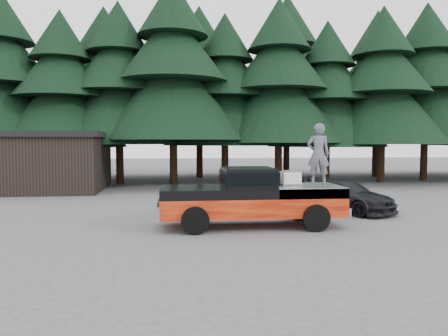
{
  "coord_description": "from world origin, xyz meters",
  "views": [
    {
      "loc": [
        -0.99,
        -13.65,
        2.75
      ],
      "look_at": [
        0.59,
        0.0,
        1.92
      ],
      "focal_mm": 35.0,
      "sensor_mm": 36.0,
      "label": 1
    }
  ],
  "objects": [
    {
      "name": "man_on_bed",
      "position": [
        3.77,
        0.31,
        2.34
      ],
      "size": [
        0.81,
        0.61,
        2.03
      ],
      "primitive_type": "imported",
      "rotation": [
        0.0,
        0.0,
        2.97
      ],
      "color": "#595961",
      "rests_on": "pickup_truck"
    },
    {
      "name": "treeline",
      "position": [
        0.42,
        17.2,
        7.72
      ],
      "size": [
        60.15,
        16.05,
        17.5
      ],
      "color": "black",
      "rests_on": "ground"
    },
    {
      "name": "air_compressor",
      "position": [
        2.79,
        0.21,
        1.54
      ],
      "size": [
        0.66,
        0.56,
        0.42
      ],
      "primitive_type": "cube",
      "rotation": [
        0.0,
        0.0,
        0.11
      ],
      "color": "silver",
      "rests_on": "pickup_truck"
    },
    {
      "name": "utility_building",
      "position": [
        -9.0,
        12.0,
        1.67
      ],
      "size": [
        8.4,
        6.4,
        3.3
      ],
      "color": "black",
      "rests_on": "ground"
    },
    {
      "name": "truck_cab",
      "position": [
        1.38,
        0.16,
        1.62
      ],
      "size": [
        1.66,
        1.9,
        0.59
      ],
      "primitive_type": "cube",
      "color": "black",
      "rests_on": "pickup_truck"
    },
    {
      "name": "pickup_truck",
      "position": [
        1.48,
        0.16,
        0.67
      ],
      "size": [
        6.0,
        2.04,
        1.33
      ],
      "primitive_type": null,
      "color": "#EE4D18",
      "rests_on": "ground"
    },
    {
      "name": "ground",
      "position": [
        0.0,
        0.0,
        0.0
      ],
      "size": [
        120.0,
        120.0,
        0.0
      ],
      "primitive_type": "plane",
      "color": "#4B4B4D",
      "rests_on": "ground"
    },
    {
      "name": "parked_car",
      "position": [
        5.67,
        2.91,
        0.63
      ],
      "size": [
        3.71,
        4.68,
        1.27
      ],
      "primitive_type": "imported",
      "rotation": [
        0.0,
        0.0,
        0.52
      ],
      "color": "black",
      "rests_on": "ground"
    }
  ]
}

